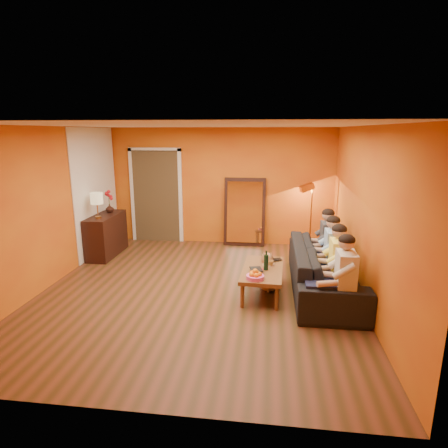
# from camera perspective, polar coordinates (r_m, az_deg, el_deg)

# --- Properties ---
(room_shell) EXTENTS (5.00, 5.50, 2.60)m
(room_shell) POSITION_cam_1_polar(r_m,az_deg,el_deg) (6.15, -3.39, 2.52)
(room_shell) COLOR brown
(room_shell) RESTS_ON ground
(white_accent) EXTENTS (0.02, 1.90, 2.58)m
(white_accent) POSITION_cam_1_polar(r_m,az_deg,el_deg) (8.23, -18.91, 4.71)
(white_accent) COLOR white
(white_accent) RESTS_ON wall_left
(doorway_recess) EXTENTS (1.06, 0.30, 2.10)m
(doorway_recess) POSITION_cam_1_polar(r_m,az_deg,el_deg) (8.90, -10.04, 4.27)
(doorway_recess) COLOR #3F2D19
(doorway_recess) RESTS_ON floor
(door_jamb_left) EXTENTS (0.08, 0.06, 2.20)m
(door_jamb_left) POSITION_cam_1_polar(r_m,az_deg,el_deg) (8.98, -13.75, 4.16)
(door_jamb_left) COLOR white
(door_jamb_left) RESTS_ON wall_back
(door_jamb_right) EXTENTS (0.08, 0.06, 2.20)m
(door_jamb_right) POSITION_cam_1_polar(r_m,az_deg,el_deg) (8.64, -6.64, 4.10)
(door_jamb_right) COLOR white
(door_jamb_right) RESTS_ON wall_back
(door_header) EXTENTS (1.22, 0.06, 0.08)m
(door_header) POSITION_cam_1_polar(r_m,az_deg,el_deg) (8.67, -10.57, 11.11)
(door_header) COLOR white
(door_header) RESTS_ON wall_back
(mirror_frame) EXTENTS (0.92, 0.27, 1.51)m
(mirror_frame) POSITION_cam_1_polar(r_m,az_deg,el_deg) (8.39, 3.16, 1.86)
(mirror_frame) COLOR black
(mirror_frame) RESTS_ON floor
(mirror_glass) EXTENTS (0.78, 0.21, 1.35)m
(mirror_glass) POSITION_cam_1_polar(r_m,az_deg,el_deg) (8.35, 3.14, 1.80)
(mirror_glass) COLOR white
(mirror_glass) RESTS_ON mirror_frame
(sideboard) EXTENTS (0.44, 1.18, 0.85)m
(sideboard) POSITION_cam_1_polar(r_m,az_deg,el_deg) (8.13, -17.48, -1.61)
(sideboard) COLOR black
(sideboard) RESTS_ON floor
(table_lamp) EXTENTS (0.24, 0.24, 0.51)m
(table_lamp) POSITION_cam_1_polar(r_m,az_deg,el_deg) (7.71, -18.75, 2.67)
(table_lamp) COLOR beige
(table_lamp) RESTS_ON sideboard
(sofa) EXTENTS (2.52, 0.99, 0.74)m
(sofa) POSITION_cam_1_polar(r_m,az_deg,el_deg) (6.26, 14.98, -6.62)
(sofa) COLOR black
(sofa) RESTS_ON floor
(coffee_table) EXTENTS (0.68, 1.25, 0.42)m
(coffee_table) POSITION_cam_1_polar(r_m,az_deg,el_deg) (6.03, 5.86, -8.62)
(coffee_table) COLOR brown
(coffee_table) RESTS_ON floor
(floor_lamp) EXTENTS (0.35, 0.31, 1.44)m
(floor_lamp) POSITION_cam_1_polar(r_m,az_deg,el_deg) (8.13, 13.10, 0.82)
(floor_lamp) COLOR #B77935
(floor_lamp) RESTS_ON floor
(dog) EXTENTS (0.43, 0.57, 0.60)m
(dog) POSITION_cam_1_polar(r_m,az_deg,el_deg) (6.17, 6.81, -7.17)
(dog) COLOR #A5764A
(dog) RESTS_ON floor
(person_far_left) EXTENTS (0.70, 0.44, 1.22)m
(person_far_left) POSITION_cam_1_polar(r_m,az_deg,el_deg) (5.27, 17.97, -7.96)
(person_far_left) COLOR beige
(person_far_left) RESTS_ON sofa
(person_mid_left) EXTENTS (0.70, 0.44, 1.22)m
(person_mid_left) POSITION_cam_1_polar(r_m,az_deg,el_deg) (5.78, 16.99, -5.94)
(person_mid_left) COLOR #FFED54
(person_mid_left) RESTS_ON sofa
(person_mid_right) EXTENTS (0.70, 0.44, 1.22)m
(person_mid_right) POSITION_cam_1_polar(r_m,az_deg,el_deg) (6.29, 16.17, -4.25)
(person_mid_right) COLOR #8FB5DE
(person_mid_right) RESTS_ON sofa
(person_far_right) EXTENTS (0.70, 0.44, 1.22)m
(person_far_right) POSITION_cam_1_polar(r_m,az_deg,el_deg) (6.81, 15.48, -2.82)
(person_far_right) COLOR #38393E
(person_far_right) RESTS_ON sofa
(fruit_bowl) EXTENTS (0.26, 0.26, 0.16)m
(fruit_bowl) POSITION_cam_1_polar(r_m,az_deg,el_deg) (5.51, 4.77, -7.59)
(fruit_bowl) COLOR #EB53A7
(fruit_bowl) RESTS_ON coffee_table
(wine_bottle) EXTENTS (0.07, 0.07, 0.31)m
(wine_bottle) POSITION_cam_1_polar(r_m,az_deg,el_deg) (5.85, 6.43, -5.52)
(wine_bottle) COLOR black
(wine_bottle) RESTS_ON coffee_table
(tumbler) EXTENTS (0.11, 0.11, 0.09)m
(tumbler) POSITION_cam_1_polar(r_m,az_deg,el_deg) (6.05, 7.10, -5.98)
(tumbler) COLOR #B27F3F
(tumbler) RESTS_ON coffee_table
(laptop) EXTENTS (0.34, 0.29, 0.02)m
(laptop) POSITION_cam_1_polar(r_m,az_deg,el_deg) (6.28, 7.65, -5.58)
(laptop) COLOR black
(laptop) RESTS_ON coffee_table
(book_lower) EXTENTS (0.19, 0.25, 0.02)m
(book_lower) POSITION_cam_1_polar(r_m,az_deg,el_deg) (5.77, 4.07, -7.29)
(book_lower) COLOR black
(book_lower) RESTS_ON coffee_table
(book_mid) EXTENTS (0.20, 0.25, 0.02)m
(book_mid) POSITION_cam_1_polar(r_m,az_deg,el_deg) (5.77, 4.18, -7.07)
(book_mid) COLOR red
(book_mid) RESTS_ON book_lower
(book_upper) EXTENTS (0.22, 0.26, 0.02)m
(book_upper) POSITION_cam_1_polar(r_m,az_deg,el_deg) (5.74, 4.07, -6.96)
(book_upper) COLOR black
(book_upper) RESTS_ON book_mid
(vase) EXTENTS (0.17, 0.17, 0.18)m
(vase) POSITION_cam_1_polar(r_m,az_deg,el_deg) (8.23, -17.03, 2.29)
(vase) COLOR black
(vase) RESTS_ON sideboard
(flowers) EXTENTS (0.17, 0.17, 0.48)m
(flowers) POSITION_cam_1_polar(r_m,az_deg,el_deg) (8.19, -17.16, 4.16)
(flowers) COLOR red
(flowers) RESTS_ON vase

